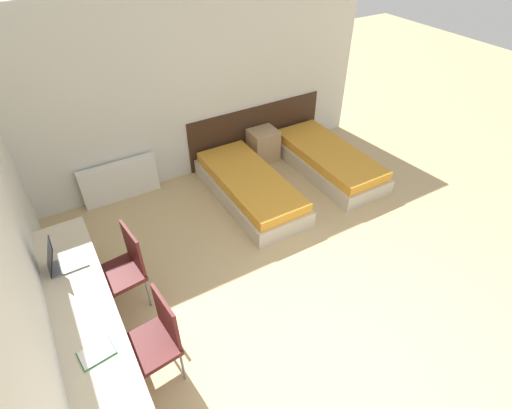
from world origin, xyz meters
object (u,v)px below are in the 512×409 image
Objects in this scene: bed_near_window at (250,187)px; chair_near_notebook at (155,338)px; nightstand at (263,145)px; chair_near_laptop at (123,267)px; laptop at (62,262)px; bed_near_door at (328,160)px.

chair_near_notebook is at bearing -136.94° from bed_near_window.
bed_near_window is 3.75× the size of nightstand.
chair_near_laptop reaches higher than bed_near_window.
chair_near_laptop and chair_near_notebook have the same top height.
chair_near_laptop is at bearing -10.19° from laptop.
nightstand is (-0.72, 0.81, 0.08)m from bed_near_door.
chair_near_notebook is at bearing -151.21° from bed_near_door.
chair_near_notebook is at bearing -96.60° from chair_near_laptop.
laptop is at bearing -152.86° from nightstand.
laptop is at bearing -167.73° from bed_near_door.
bed_near_door is 3.99m from chair_near_notebook.
laptop is (-3.28, -1.68, 0.54)m from nightstand.
nightstand is 3.29m from chair_near_laptop.
bed_near_door is 3.75× the size of nightstand.
bed_near_window is at bearing 17.73° from laptop.
laptop is (-0.51, 1.05, 0.28)m from chair_near_notebook.
nightstand is at bearing 25.87° from chair_near_laptop.
laptop is at bearing -161.25° from bed_near_window.
bed_near_door is 5.68× the size of laptop.
nightstand is 3.90m from chair_near_notebook.
laptop is (-2.56, -0.87, 0.62)m from bed_near_window.
bed_near_window is at bearing -131.51° from nightstand.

